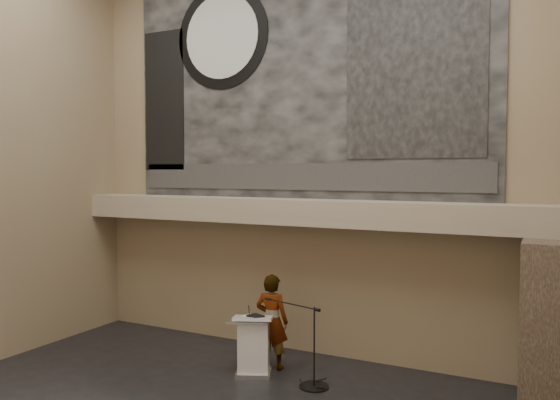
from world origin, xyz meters
The scene contains 16 objects.
wall_back centered at (0.00, 4.00, 4.25)m, with size 10.00×0.02×8.50m, color #8D7359.
soffit centered at (0.00, 3.60, 2.95)m, with size 10.00×0.80×0.50m, color #A0907C.
sprinkler_left centered at (-1.60, 3.55, 2.67)m, with size 0.04×0.04×0.06m, color #B2893D.
sprinkler_right centered at (1.90, 3.55, 2.67)m, with size 0.04×0.04×0.06m, color #B2893D.
banner centered at (0.00, 3.97, 5.70)m, with size 8.00×0.05×5.00m, color black.
banner_text_strip centered at (0.00, 3.93, 3.65)m, with size 7.76×0.02×0.55m, color #2D2D2D.
banner_clock_rim centered at (-1.80, 3.93, 6.70)m, with size 2.30×2.30×0.02m, color black.
banner_clock_face centered at (-1.80, 3.91, 6.70)m, with size 1.84×1.84×0.02m, color silver.
banner_building_print centered at (2.40, 3.93, 5.80)m, with size 2.60×0.02×3.60m, color black.
banner_brick_print centered at (-3.40, 3.93, 5.40)m, with size 1.10×0.02×3.20m, color black.
stone_pier centered at (4.65, 3.15, 1.35)m, with size 0.60×1.40×2.70m, color #433429.
lectern centered at (-0.10, 2.33, 0.55)m, with size 0.85×0.74×1.13m.
binder centered at (-0.04, 2.30, 1.12)m, with size 0.28×0.22×0.04m, color black.
papers centered at (-0.19, 2.32, 1.10)m, with size 0.19×0.26×0.01m, color silver.
speaker_person centered at (0.02, 2.82, 0.90)m, with size 0.66×0.43×1.81m, color white.
mic_stand centered at (1.07, 2.34, 0.21)m, with size 1.40×0.59×1.42m.
Camera 1 is at (4.82, -6.24, 3.76)m, focal length 35.00 mm.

